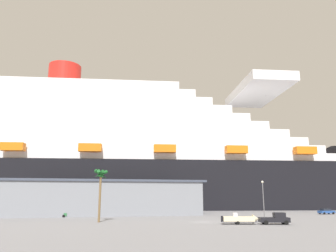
{
  "coord_description": "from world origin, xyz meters",
  "views": [
    {
      "loc": [
        -18.07,
        -68.9,
        5.36
      ],
      "look_at": [
        -3.75,
        24.95,
        25.68
      ],
      "focal_mm": 34.85,
      "sensor_mm": 36.0,
      "label": 1
    }
  ],
  "objects_px": {
    "cruise_ship": "(120,161)",
    "parked_car_blue_suv": "(326,211)",
    "street_lamp": "(263,194)",
    "small_boat_on_trailer": "(242,219)",
    "parked_car_green_wagon": "(59,214)",
    "pickup_truck": "(275,219)",
    "palm_tree": "(101,178)"
  },
  "relations": [
    {
      "from": "small_boat_on_trailer",
      "to": "street_lamp",
      "type": "bearing_deg",
      "value": 50.92
    },
    {
      "from": "street_lamp",
      "to": "parked_car_blue_suv",
      "type": "xyz_separation_m",
      "value": [
        26.74,
        16.15,
        -4.84
      ]
    },
    {
      "from": "small_boat_on_trailer",
      "to": "cruise_ship",
      "type": "bearing_deg",
      "value": 106.97
    },
    {
      "from": "cruise_ship",
      "to": "parked_car_green_wagon",
      "type": "bearing_deg",
      "value": -106.98
    },
    {
      "from": "parked_car_green_wagon",
      "to": "parked_car_blue_suv",
      "type": "distance_m",
      "value": 75.45
    },
    {
      "from": "pickup_truck",
      "to": "parked_car_blue_suv",
      "type": "bearing_deg",
      "value": 44.28
    },
    {
      "from": "parked_car_green_wagon",
      "to": "parked_car_blue_suv",
      "type": "relative_size",
      "value": 0.92
    },
    {
      "from": "small_boat_on_trailer",
      "to": "palm_tree",
      "type": "distance_m",
      "value": 29.89
    },
    {
      "from": "pickup_truck",
      "to": "street_lamp",
      "type": "bearing_deg",
      "value": 73.06
    },
    {
      "from": "pickup_truck",
      "to": "parked_car_blue_suv",
      "type": "relative_size",
      "value": 1.21
    },
    {
      "from": "parked_car_blue_suv",
      "to": "parked_car_green_wagon",
      "type": "bearing_deg",
      "value": -178.5
    },
    {
      "from": "pickup_truck",
      "to": "small_boat_on_trailer",
      "type": "distance_m",
      "value": 6.33
    },
    {
      "from": "parked_car_green_wagon",
      "to": "pickup_truck",
      "type": "bearing_deg",
      "value": -32.5
    },
    {
      "from": "small_boat_on_trailer",
      "to": "parked_car_green_wagon",
      "type": "xyz_separation_m",
      "value": [
        -38.17,
        27.13,
        -0.13
      ]
    },
    {
      "from": "pickup_truck",
      "to": "small_boat_on_trailer",
      "type": "xyz_separation_m",
      "value": [
        -6.23,
        1.15,
        -0.08
      ]
    },
    {
      "from": "cruise_ship",
      "to": "street_lamp",
      "type": "bearing_deg",
      "value": -61.88
    },
    {
      "from": "cruise_ship",
      "to": "parked_car_blue_suv",
      "type": "relative_size",
      "value": 48.22
    },
    {
      "from": "parked_car_blue_suv",
      "to": "pickup_truck",
      "type": "bearing_deg",
      "value": -135.72
    },
    {
      "from": "cruise_ship",
      "to": "parked_car_blue_suv",
      "type": "xyz_separation_m",
      "value": [
        60.48,
        -46.99,
        -18.88
      ]
    },
    {
      "from": "cruise_ship",
      "to": "pickup_truck",
      "type": "height_order",
      "value": "cruise_ship"
    },
    {
      "from": "small_boat_on_trailer",
      "to": "parked_car_green_wagon",
      "type": "relative_size",
      "value": 1.81
    },
    {
      "from": "cruise_ship",
      "to": "pickup_truck",
      "type": "xyz_separation_m",
      "value": [
        29.45,
        -77.25,
        -18.67
      ]
    },
    {
      "from": "pickup_truck",
      "to": "parked_car_blue_suv",
      "type": "height_order",
      "value": "pickup_truck"
    },
    {
      "from": "cruise_ship",
      "to": "street_lamp",
      "type": "xyz_separation_m",
      "value": [
        33.74,
        -63.14,
        -14.04
      ]
    },
    {
      "from": "street_lamp",
      "to": "parked_car_blue_suv",
      "type": "relative_size",
      "value": 1.83
    },
    {
      "from": "pickup_truck",
      "to": "palm_tree",
      "type": "distance_m",
      "value": 35.96
    },
    {
      "from": "pickup_truck",
      "to": "parked_car_green_wagon",
      "type": "bearing_deg",
      "value": 147.5
    },
    {
      "from": "parked_car_blue_suv",
      "to": "cruise_ship",
      "type": "bearing_deg",
      "value": 142.16
    },
    {
      "from": "palm_tree",
      "to": "parked_car_blue_suv",
      "type": "height_order",
      "value": "palm_tree"
    },
    {
      "from": "small_boat_on_trailer",
      "to": "street_lamp",
      "type": "distance_m",
      "value": 17.35
    },
    {
      "from": "palm_tree",
      "to": "street_lamp",
      "type": "relative_size",
      "value": 1.23
    },
    {
      "from": "pickup_truck",
      "to": "parked_car_blue_suv",
      "type": "xyz_separation_m",
      "value": [
        31.03,
        30.26,
        -0.21
      ]
    }
  ]
}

